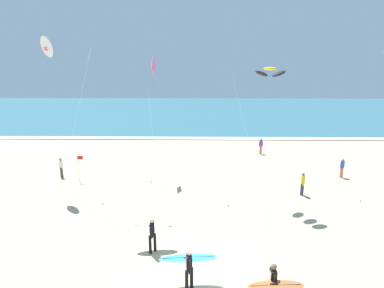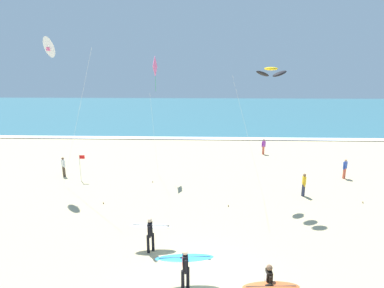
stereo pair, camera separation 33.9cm
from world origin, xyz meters
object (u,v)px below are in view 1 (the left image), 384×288
Objects in this scene: surfer_lead at (152,230)px; surfer_trailing at (274,284)px; bystander_blue_top at (342,168)px; surfer_third at (189,262)px; kite_delta_ivory_high at (48,47)px; lifeguard_flag at (79,166)px; kite_arc_golden_mid at (270,72)px; kite_diamond_rose_low at (153,69)px; bystander_yellow_top at (302,184)px; bystander_white_top at (61,167)px; bystander_purple_top at (261,146)px.

surfer_lead is 5.89m from surfer_trailing.
surfer_third is at bearing -132.91° from bystander_blue_top.
kite_delta_ivory_high is 8.57m from lifeguard_flag.
kite_arc_golden_mid is (6.40, 6.06, 7.09)m from surfer_lead.
lifeguard_flag is (-5.63, -1.71, -7.10)m from kite_diamond_rose_low.
kite_delta_ivory_high reaches higher than lifeguard_flag.
kite_delta_ivory_high is at bearing 175.84° from bystander_yellow_top.
kite_delta_ivory_high is 23.17m from bystander_blue_top.
kite_delta_ivory_high is 1.12× the size of kite_diamond_rose_low.
surfer_third is at bearing -53.87° from surfer_lead.
surfer_trailing is 18.97m from bystander_white_top.
kite_delta_ivory_high is (-9.51, 10.27, 8.68)m from surfer_third.
bystander_yellow_top is at bearing -86.57° from bystander_purple_top.
surfer_lead is at bearing -83.20° from kite_diamond_rose_low.
bystander_purple_top and bystander_blue_top have the same top height.
surfer_lead is 11.32m from bystander_yellow_top.
bystander_white_top is at bearing 134.99° from surfer_trailing.
kite_arc_golden_mid is 11.00m from bystander_blue_top.
kite_delta_ivory_high reaches higher than bystander_white_top.
bystander_blue_top is at bearing 3.58° from lifeguard_flag.
kite_delta_ivory_high is at bearing -128.51° from lifeguard_flag.
bystander_yellow_top is 0.76× the size of lifeguard_flag.
surfer_third is 15.28m from kite_diamond_rose_low.
bystander_yellow_top is 1.00× the size of bystander_purple_top.
kite_diamond_rose_low is at bearing 16.94° from lifeguard_flag.
kite_delta_ivory_high is (-12.48, 11.40, 8.68)m from surfer_trailing.
kite_diamond_rose_low reaches higher than surfer_lead.
kite_arc_golden_mid reaches higher than bystander_white_top.
bystander_yellow_top is (7.42, 9.03, -0.24)m from surfer_third.
bystander_white_top is at bearing 152.77° from lifeguard_flag.
kite_diamond_rose_low is 16.58m from bystander_blue_top.
surfer_lead is 13.01m from kite_diamond_rose_low.
bystander_purple_top is at bearing 79.17° from kite_arc_golden_mid.
surfer_third is 1.47× the size of bystander_blue_top.
bystander_purple_top is at bearing 125.44° from bystander_blue_top.
surfer_third is 0.25× the size of kite_diamond_rose_low.
lifeguard_flag is at bearing 171.78° from bystander_yellow_top.
bystander_blue_top is (21.25, 2.37, -8.91)m from kite_delta_ivory_high.
kite_delta_ivory_high is 6.57× the size of bystander_white_top.
kite_delta_ivory_high reaches higher than surfer_trailing.
surfer_trailing is 1.20× the size of bystander_purple_top.
bystander_white_top is 2.08m from lifeguard_flag.
bystander_yellow_top is 16.24m from lifeguard_flag.
kite_diamond_rose_low is (-1.27, 10.67, 7.32)m from surfer_lead.
kite_arc_golden_mid is 7.84m from bystander_yellow_top.
surfer_trailing is 11.11m from bystander_yellow_top.
kite_delta_ivory_high reaches higher than surfer_third.
surfer_trailing is at bearing -113.63° from bystander_yellow_top.
surfer_lead is 14.06m from kite_delta_ivory_high.
surfer_third is 1.47× the size of bystander_purple_top.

